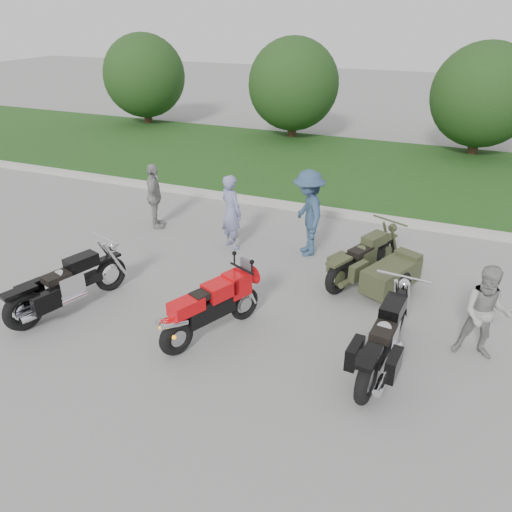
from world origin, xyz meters
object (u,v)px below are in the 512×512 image
at_px(cruiser_right, 383,342).
at_px(person_back, 154,196).
at_px(cruiser_sidecar, 378,269).
at_px(person_stripe, 231,212).
at_px(person_denim, 308,213).
at_px(person_grey, 486,314).
at_px(sportbike_red, 210,307).
at_px(cruiser_left, 64,287).

bearing_deg(cruiser_right, person_back, 156.90).
relative_size(cruiser_sidecar, person_stripe, 1.27).
distance_m(person_stripe, person_denim, 1.73).
xyz_separation_m(cruiser_right, person_stripe, (-3.94, 3.07, 0.37)).
xyz_separation_m(person_grey, person_denim, (-3.62, 2.49, 0.17)).
bearing_deg(person_stripe, person_denim, -138.71).
xyz_separation_m(sportbike_red, cruiser_left, (-2.79, -0.29, -0.10)).
xyz_separation_m(sportbike_red, person_back, (-3.39, 3.64, 0.23)).
xyz_separation_m(cruiser_sidecar, person_denim, (-1.75, 0.96, 0.55)).
xyz_separation_m(cruiser_right, person_denim, (-2.25, 3.40, 0.47)).
distance_m(cruiser_right, person_grey, 1.67).
relative_size(sportbike_red, person_stripe, 1.14).
height_order(cruiser_sidecar, person_grey, person_grey).
bearing_deg(person_grey, cruiser_left, -170.49).
height_order(sportbike_red, person_stripe, person_stripe).
bearing_deg(person_grey, person_back, 159.54).
xyz_separation_m(sportbike_red, person_grey, (4.17, 1.16, 0.21)).
bearing_deg(person_back, cruiser_right, -144.44).
distance_m(cruiser_left, cruiser_right, 5.62).
bearing_deg(person_stripe, cruiser_right, 172.33).
bearing_deg(person_stripe, person_grey, -171.86).
relative_size(cruiser_right, cruiser_sidecar, 1.15).
bearing_deg(sportbike_red, cruiser_right, 29.18).
bearing_deg(cruiser_left, person_grey, 29.80).
distance_m(cruiser_sidecar, person_back, 5.78).
distance_m(person_denim, person_back, 3.93).
bearing_deg(cruiser_sidecar, person_denim, 175.30).
bearing_deg(cruiser_right, cruiser_left, -168.84).
bearing_deg(cruiser_sidecar, cruiser_left, -125.64).
xyz_separation_m(cruiser_left, cruiser_sidecar, (5.09, 2.98, -0.06)).
distance_m(sportbike_red, cruiser_right, 2.81).
xyz_separation_m(person_stripe, person_back, (-2.24, 0.33, -0.05)).
height_order(cruiser_right, person_stripe, person_stripe).
bearing_deg(person_grey, person_stripe, 155.65).
xyz_separation_m(cruiser_right, person_back, (-6.18, 3.39, 0.32)).
height_order(sportbike_red, person_denim, person_denim).
relative_size(cruiser_sidecar, person_grey, 1.38).
xyz_separation_m(cruiser_sidecar, person_stripe, (-3.44, 0.63, 0.44)).
relative_size(cruiser_left, cruiser_right, 0.95).
xyz_separation_m(person_stripe, person_denim, (1.69, 0.33, 0.10)).
distance_m(cruiser_right, person_denim, 4.11).
relative_size(cruiser_left, person_back, 1.46).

